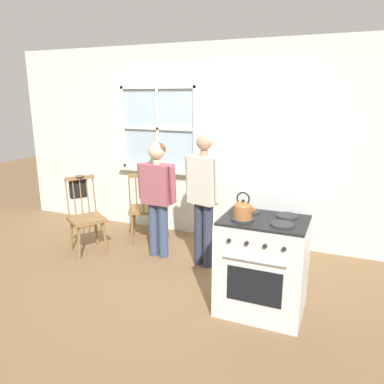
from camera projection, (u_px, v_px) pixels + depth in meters
The scene contains 10 objects.
ground_plane at pixel (165, 275), 4.33m from camera, with size 16.00×16.00×0.00m, color brown.
wall_back at pixel (212, 145), 5.22m from camera, with size 6.40×0.16×2.70m.
chair_by_window at pixel (86, 219), 4.88m from camera, with size 0.56×0.57×0.99m.
chair_near_wall at pixel (144, 210), 5.26m from camera, with size 0.55×0.54×0.99m.
person_elderly_left at pixel (157, 189), 4.62m from camera, with size 0.53×0.23×1.46m.
person_teen_center at pixel (204, 190), 4.34m from camera, with size 0.50×0.29×1.59m.
stove at pixel (263, 264), 3.53m from camera, with size 0.79×0.68×1.08m.
kettle at pixel (243, 209), 3.34m from camera, with size 0.21×0.17×0.25m.
potted_plant at pixel (153, 164), 5.56m from camera, with size 0.12×0.12×0.26m.
handbag at pixel (78, 188), 4.97m from camera, with size 0.25×0.25×0.31m.
Camera 1 is at (1.82, -3.51, 2.02)m, focal length 35.00 mm.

